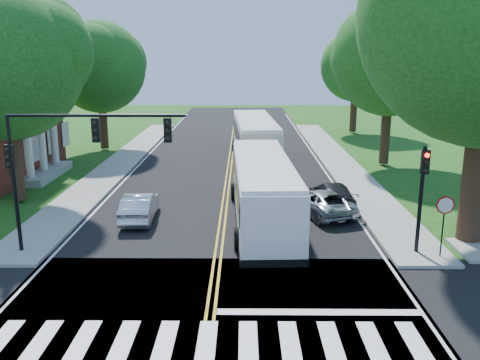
{
  "coord_description": "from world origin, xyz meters",
  "views": [
    {
      "loc": [
        1.07,
        -13.23,
        8.08
      ],
      "look_at": [
        0.88,
        9.61,
        2.4
      ],
      "focal_mm": 38.0,
      "sensor_mm": 36.0,
      "label": 1
    }
  ],
  "objects_px": {
    "signal_nw": "(69,150)",
    "signal_ne": "(422,186)",
    "hatchback": "(140,207)",
    "dark_sedan": "(333,194)",
    "suv": "(321,202)",
    "bus_lead": "(263,189)",
    "bus_follow": "(255,139)"
  },
  "relations": [
    {
      "from": "signal_nw",
      "to": "signal_ne",
      "type": "xyz_separation_m",
      "value": [
        14.06,
        0.01,
        -1.41
      ]
    },
    {
      "from": "hatchback",
      "to": "dark_sedan",
      "type": "relative_size",
      "value": 0.91
    },
    {
      "from": "signal_nw",
      "to": "suv",
      "type": "relative_size",
      "value": 1.55
    },
    {
      "from": "bus_lead",
      "to": "signal_ne",
      "type": "bearing_deg",
      "value": 143.0
    },
    {
      "from": "signal_ne",
      "to": "bus_lead",
      "type": "distance_m",
      "value": 7.66
    },
    {
      "from": "suv",
      "to": "dark_sedan",
      "type": "relative_size",
      "value": 1.01
    },
    {
      "from": "suv",
      "to": "dark_sedan",
      "type": "distance_m",
      "value": 1.57
    },
    {
      "from": "bus_lead",
      "to": "hatchback",
      "type": "xyz_separation_m",
      "value": [
        -6.12,
        0.2,
        -0.97
      ]
    },
    {
      "from": "signal_ne",
      "to": "hatchback",
      "type": "xyz_separation_m",
      "value": [
        -12.34,
        4.48,
        -2.27
      ]
    },
    {
      "from": "signal_nw",
      "to": "bus_follow",
      "type": "height_order",
      "value": "signal_nw"
    },
    {
      "from": "bus_lead",
      "to": "hatchback",
      "type": "bearing_deg",
      "value": -4.25
    },
    {
      "from": "signal_ne",
      "to": "bus_lead",
      "type": "bearing_deg",
      "value": 145.41
    },
    {
      "from": "signal_nw",
      "to": "suv",
      "type": "height_order",
      "value": "signal_nw"
    },
    {
      "from": "bus_follow",
      "to": "suv",
      "type": "height_order",
      "value": "bus_follow"
    },
    {
      "from": "signal_nw",
      "to": "bus_follow",
      "type": "bearing_deg",
      "value": 67.66
    },
    {
      "from": "dark_sedan",
      "to": "hatchback",
      "type": "bearing_deg",
      "value": 10.56
    },
    {
      "from": "signal_nw",
      "to": "bus_lead",
      "type": "height_order",
      "value": "signal_nw"
    },
    {
      "from": "bus_lead",
      "to": "bus_follow",
      "type": "relative_size",
      "value": 0.94
    },
    {
      "from": "hatchback",
      "to": "bus_lead",
      "type": "bearing_deg",
      "value": 175.69
    },
    {
      "from": "signal_ne",
      "to": "bus_lead",
      "type": "relative_size",
      "value": 0.36
    },
    {
      "from": "hatchback",
      "to": "suv",
      "type": "relative_size",
      "value": 0.9
    },
    {
      "from": "bus_follow",
      "to": "signal_ne",
      "type": "bearing_deg",
      "value": 105.17
    },
    {
      "from": "bus_lead",
      "to": "bus_follow",
      "type": "distance_m",
      "value": 14.53
    },
    {
      "from": "bus_lead",
      "to": "dark_sedan",
      "type": "xyz_separation_m",
      "value": [
        3.89,
        2.59,
        -0.99
      ]
    },
    {
      "from": "hatchback",
      "to": "dark_sedan",
      "type": "bearing_deg",
      "value": -169.0
    },
    {
      "from": "suv",
      "to": "signal_ne",
      "type": "bearing_deg",
      "value": 101.12
    },
    {
      "from": "signal_nw",
      "to": "hatchback",
      "type": "distance_m",
      "value": 6.06
    },
    {
      "from": "signal_ne",
      "to": "suv",
      "type": "relative_size",
      "value": 0.95
    },
    {
      "from": "bus_lead",
      "to": "bus_follow",
      "type": "xyz_separation_m",
      "value": [
        -0.1,
        14.53,
        0.1
      ]
    },
    {
      "from": "signal_nw",
      "to": "hatchback",
      "type": "relative_size",
      "value": 1.72
    },
    {
      "from": "signal_ne",
      "to": "dark_sedan",
      "type": "distance_m",
      "value": 7.62
    },
    {
      "from": "suv",
      "to": "dark_sedan",
      "type": "bearing_deg",
      "value": -140.03
    }
  ]
}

